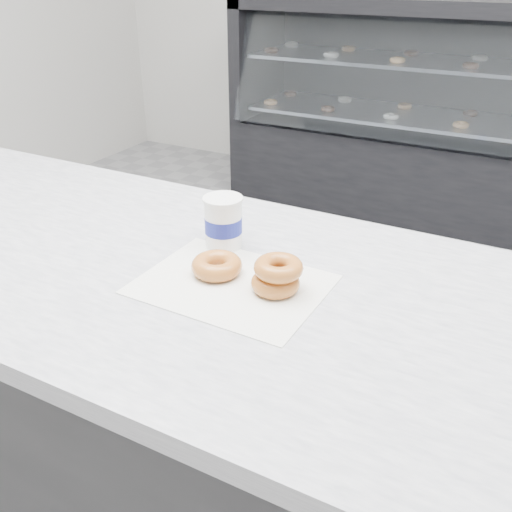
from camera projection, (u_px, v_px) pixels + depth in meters
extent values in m
plane|color=gray|center=(272.00, 409.00, 2.05)|extent=(5.00, 5.00, 0.00)
cube|color=#333335|center=(163.00, 427.00, 1.38)|extent=(3.00, 0.70, 0.86)
cube|color=silver|center=(147.00, 265.00, 1.17)|extent=(3.06, 0.76, 0.04)
cube|color=black|center=(423.00, 171.00, 3.57)|extent=(2.40, 0.70, 0.50)
cube|color=black|center=(447.00, 5.00, 3.13)|extent=(2.40, 0.70, 0.08)
cube|color=black|center=(449.00, 60.00, 3.53)|extent=(2.40, 0.06, 0.75)
cube|color=black|center=(260.00, 54.00, 3.77)|extent=(0.08, 0.70, 0.75)
cube|color=white|center=(425.00, 77.00, 3.04)|extent=(2.28, 0.16, 0.70)
cube|color=silver|center=(431.00, 119.00, 3.42)|extent=(2.20, 0.55, 0.02)
cube|color=silver|center=(439.00, 64.00, 3.27)|extent=(2.20, 0.55, 0.02)
cube|color=white|center=(232.00, 284.00, 1.06)|extent=(0.34, 0.27, 0.00)
torus|color=#B66C32|center=(217.00, 266.00, 1.09)|extent=(0.13, 0.13, 0.03)
torus|color=#B66C32|center=(275.00, 283.00, 1.04)|extent=(0.09, 0.09, 0.03)
torus|color=#B66C32|center=(279.00, 268.00, 1.02)|extent=(0.12, 0.12, 0.03)
cylinder|color=white|center=(223.00, 222.00, 1.18)|extent=(0.08, 0.08, 0.11)
cylinder|color=white|center=(223.00, 199.00, 1.16)|extent=(0.08, 0.08, 0.01)
cylinder|color=navy|center=(223.00, 224.00, 1.18)|extent=(0.08, 0.08, 0.03)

